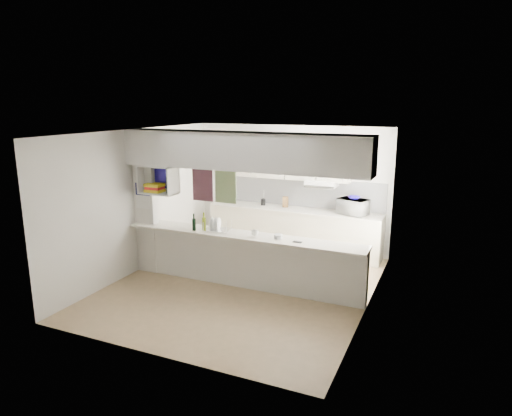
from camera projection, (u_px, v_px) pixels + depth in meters
The scene contains 16 objects.
floor at pixel (242, 286), 7.78m from camera, with size 4.80×4.80×0.00m, color #977D57.
ceiling at pixel (241, 132), 7.19m from camera, with size 4.80×4.80×0.00m, color white.
wall_back at pixel (290, 187), 9.62m from camera, with size 4.20×4.20×0.00m, color silver.
wall_left at pixel (137, 201), 8.30m from camera, with size 4.80×4.80×0.00m, color silver.
wall_right at pixel (371, 226), 6.66m from camera, with size 4.80×4.80×0.00m, color silver.
servery_partition at pixel (232, 190), 7.47m from camera, with size 4.20×0.50×2.60m.
cubby_shelf at pixel (159, 181), 7.95m from camera, with size 0.65×0.35×0.50m.
kitchen_run at pixel (293, 213), 9.43m from camera, with size 3.60×0.63×2.24m.
microwave at pixel (353, 207), 8.86m from camera, with size 0.56×0.38×0.31m, color white.
bowl at pixel (354, 198), 8.79m from camera, with size 0.23×0.23×0.06m, color #160B82.
dish_rack at pixel (217, 225), 7.79m from camera, with size 0.47×0.38×0.23m.
cup at pixel (255, 233), 7.42m from camera, with size 0.12×0.12×0.09m, color white.
wine_bottles at pixel (199, 224), 7.77m from camera, with size 0.22×0.15×0.31m.
plastic_tubs at pixel (280, 237), 7.31m from camera, with size 0.49×0.17×0.07m.
utensil_jar at pixel (263, 202), 9.67m from camera, with size 0.10×0.10×0.14m, color black.
knife_block at pixel (285, 202), 9.50m from camera, with size 0.11×0.09×0.22m, color brown.
Camera 1 is at (3.14, -6.56, 3.06)m, focal length 32.00 mm.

